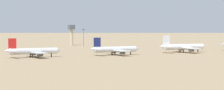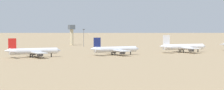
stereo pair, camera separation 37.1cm
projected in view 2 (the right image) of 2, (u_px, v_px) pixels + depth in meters
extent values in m
plane|color=#9E8460|center=(126.00, 56.00, 323.57)|extent=(4000.00, 4000.00, 0.00)
pyramid|color=gray|center=(26.00, 17.00, 1343.02)|extent=(336.08, 294.28, 68.99)
pyramid|color=gray|center=(140.00, 10.00, 1425.04)|extent=(246.79, 190.29, 112.00)
cylinder|color=silver|center=(33.00, 51.00, 312.81)|extent=(30.25, 4.94, 3.77)
cone|color=silver|center=(59.00, 50.00, 319.87)|extent=(2.96, 3.68, 3.58)
cone|color=silver|center=(7.00, 51.00, 305.72)|extent=(3.89, 3.35, 3.20)
cube|color=red|center=(12.00, 43.00, 306.90)|extent=(4.91, 0.66, 6.12)
cube|color=silver|center=(11.00, 51.00, 310.50)|extent=(3.26, 6.51, 0.34)
cube|color=silver|center=(14.00, 51.00, 303.72)|extent=(3.26, 6.51, 0.34)
cube|color=silver|center=(35.00, 52.00, 313.24)|extent=(7.57, 30.35, 0.53)
cylinder|color=slate|center=(33.00, 53.00, 320.07)|extent=(3.47, 2.20, 2.07)
cylinder|color=slate|center=(40.00, 55.00, 307.34)|extent=(3.47, 2.20, 2.07)
cylinder|color=black|center=(51.00, 55.00, 317.87)|extent=(0.66, 0.66, 2.07)
cylinder|color=black|center=(30.00, 56.00, 314.37)|extent=(0.66, 0.66, 2.07)
cylinder|color=black|center=(32.00, 56.00, 310.30)|extent=(0.66, 0.66, 2.07)
cylinder|color=silver|center=(115.00, 49.00, 334.41)|extent=(29.77, 5.28, 3.70)
cone|color=silver|center=(137.00, 49.00, 341.14)|extent=(2.96, 3.66, 3.52)
cone|color=silver|center=(93.00, 49.00, 327.65)|extent=(3.86, 3.34, 3.15)
cube|color=navy|center=(97.00, 42.00, 328.77)|extent=(4.83, 0.72, 6.01)
cube|color=silver|center=(95.00, 49.00, 332.33)|extent=(3.29, 6.44, 0.33)
cube|color=silver|center=(99.00, 49.00, 325.62)|extent=(3.29, 6.44, 0.33)
cube|color=silver|center=(117.00, 50.00, 334.82)|extent=(7.87, 29.90, 0.52)
cylinder|color=slate|center=(113.00, 51.00, 341.56)|extent=(3.44, 2.21, 2.04)
cylinder|color=slate|center=(122.00, 53.00, 328.97)|extent=(3.44, 2.21, 2.04)
cylinder|color=black|center=(131.00, 53.00, 339.24)|extent=(0.65, 0.65, 2.04)
cylinder|color=black|center=(112.00, 54.00, 335.97)|extent=(0.65, 0.65, 2.04)
cylinder|color=black|center=(115.00, 54.00, 331.94)|extent=(0.65, 0.65, 2.04)
cylinder|color=white|center=(183.00, 47.00, 362.70)|extent=(31.73, 7.05, 3.94)
cone|color=white|center=(204.00, 46.00, 369.13)|extent=(3.31, 4.01, 3.74)
cone|color=white|center=(162.00, 46.00, 356.24)|extent=(4.25, 3.72, 3.35)
cube|color=white|center=(166.00, 40.00, 357.29)|extent=(5.14, 1.00, 6.40)
cube|color=white|center=(164.00, 46.00, 361.15)|extent=(3.80, 6.97, 0.35)
cube|color=white|center=(169.00, 47.00, 353.86)|extent=(3.80, 6.97, 0.35)
cube|color=white|center=(185.00, 48.00, 363.10)|extent=(9.79, 32.00, 0.55)
cylinder|color=slate|center=(181.00, 49.00, 370.36)|extent=(3.74, 2.51, 2.17)
cylinder|color=slate|center=(191.00, 50.00, 356.70)|extent=(3.74, 2.51, 2.17)
cylinder|color=black|center=(198.00, 51.00, 367.34)|extent=(0.69, 0.69, 2.17)
cylinder|color=black|center=(180.00, 51.00, 364.47)|extent=(0.69, 0.69, 2.17)
cylinder|color=black|center=(183.00, 51.00, 360.10)|extent=(0.69, 0.69, 2.17)
cone|color=silver|center=(224.00, 44.00, 382.32)|extent=(4.21, 3.61, 3.51)
cube|color=silver|center=(224.00, 44.00, 387.59)|extent=(3.47, 7.10, 0.37)
cylinder|color=#C6B793|center=(72.00, 37.00, 473.19)|extent=(3.20, 3.20, 14.90)
cube|color=#4C5660|center=(72.00, 27.00, 472.76)|extent=(5.20, 5.20, 4.20)
cylinder|color=#59595E|center=(84.00, 38.00, 447.69)|extent=(0.36, 0.36, 15.07)
cube|color=#333333|center=(84.00, 29.00, 447.33)|extent=(1.80, 0.50, 0.50)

